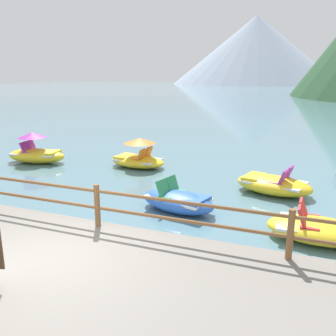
{
  "coord_description": "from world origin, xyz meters",
  "views": [
    {
      "loc": [
        4.12,
        -4.75,
        3.64
      ],
      "look_at": [
        0.29,
        5.0,
        0.9
      ],
      "focal_mm": 38.89,
      "sensor_mm": 36.0,
      "label": 1
    }
  ],
  "objects_px": {
    "pedal_boat_4": "(178,201)",
    "pedal_boat_5": "(319,229)",
    "pedal_boat_0": "(138,157)",
    "pedal_boat_2": "(273,184)",
    "pedal_boat_1": "(36,153)"
  },
  "relations": [
    {
      "from": "pedal_boat_0",
      "to": "pedal_boat_4",
      "type": "xyz_separation_m",
      "value": [
        3.12,
        -3.91,
        -0.11
      ]
    },
    {
      "from": "pedal_boat_1",
      "to": "pedal_boat_4",
      "type": "relative_size",
      "value": 1.11
    },
    {
      "from": "pedal_boat_2",
      "to": "pedal_boat_5",
      "type": "bearing_deg",
      "value": -66.97
    },
    {
      "from": "pedal_boat_0",
      "to": "pedal_boat_2",
      "type": "xyz_separation_m",
      "value": [
        5.37,
        -1.42,
        -0.11
      ]
    },
    {
      "from": "pedal_boat_0",
      "to": "pedal_boat_1",
      "type": "bearing_deg",
      "value": -168.35
    },
    {
      "from": "pedal_boat_1",
      "to": "pedal_boat_4",
      "type": "distance_m",
      "value": 7.99
    },
    {
      "from": "pedal_boat_1",
      "to": "pedal_boat_5",
      "type": "distance_m",
      "value": 11.51
    },
    {
      "from": "pedal_boat_0",
      "to": "pedal_boat_5",
      "type": "height_order",
      "value": "pedal_boat_0"
    },
    {
      "from": "pedal_boat_4",
      "to": "pedal_boat_5",
      "type": "height_order",
      "value": "pedal_boat_4"
    },
    {
      "from": "pedal_boat_2",
      "to": "pedal_boat_5",
      "type": "xyz_separation_m",
      "value": [
        1.29,
        -3.03,
        -0.03
      ]
    },
    {
      "from": "pedal_boat_2",
      "to": "pedal_boat_1",
      "type": "bearing_deg",
      "value": 176.79
    },
    {
      "from": "pedal_boat_4",
      "to": "pedal_boat_5",
      "type": "relative_size",
      "value": 1.05
    },
    {
      "from": "pedal_boat_0",
      "to": "pedal_boat_1",
      "type": "relative_size",
      "value": 0.9
    },
    {
      "from": "pedal_boat_1",
      "to": "pedal_boat_4",
      "type": "height_order",
      "value": "pedal_boat_1"
    },
    {
      "from": "pedal_boat_2",
      "to": "pedal_boat_4",
      "type": "height_order",
      "value": "pedal_boat_2"
    }
  ]
}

